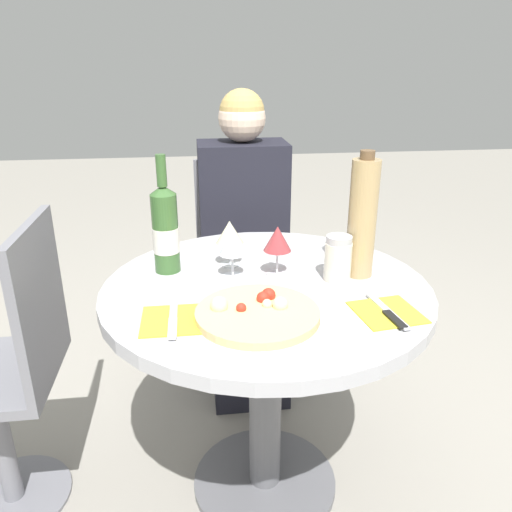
{
  "coord_description": "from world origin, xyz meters",
  "views": [
    {
      "loc": [
        -0.19,
        -1.23,
        1.29
      ],
      "look_at": [
        -0.03,
        -0.04,
        0.81
      ],
      "focal_mm": 35.0,
      "sensor_mm": 36.0,
      "label": 1
    }
  ],
  "objects_px": {
    "pizza_large": "(257,313)",
    "wine_bottle": "(165,229)",
    "dining_table": "(266,334)",
    "tall_carafe": "(362,218)",
    "chair_empty_side": "(10,378)",
    "seated_diner": "(246,262)",
    "chair_behind_diner": "(242,267)"
  },
  "relations": [
    {
      "from": "pizza_large",
      "to": "wine_bottle",
      "type": "distance_m",
      "value": 0.4
    },
    {
      "from": "dining_table",
      "to": "tall_carafe",
      "type": "height_order",
      "value": "tall_carafe"
    },
    {
      "from": "chair_empty_side",
      "to": "pizza_large",
      "type": "bearing_deg",
      "value": -108.22
    },
    {
      "from": "chair_empty_side",
      "to": "pizza_large",
      "type": "relative_size",
      "value": 3.01
    },
    {
      "from": "chair_empty_side",
      "to": "wine_bottle",
      "type": "height_order",
      "value": "wine_bottle"
    },
    {
      "from": "chair_empty_side",
      "to": "tall_carafe",
      "type": "bearing_deg",
      "value": -90.35
    },
    {
      "from": "seated_diner",
      "to": "pizza_large",
      "type": "bearing_deg",
      "value": 85.83
    },
    {
      "from": "seated_diner",
      "to": "wine_bottle",
      "type": "xyz_separation_m",
      "value": [
        -0.28,
        -0.48,
        0.31
      ]
    },
    {
      "from": "chair_empty_side",
      "to": "wine_bottle",
      "type": "relative_size",
      "value": 2.66
    },
    {
      "from": "pizza_large",
      "to": "wine_bottle",
      "type": "height_order",
      "value": "wine_bottle"
    },
    {
      "from": "dining_table",
      "to": "chair_empty_side",
      "type": "height_order",
      "value": "chair_empty_side"
    },
    {
      "from": "chair_behind_diner",
      "to": "chair_empty_side",
      "type": "distance_m",
      "value": 1.03
    },
    {
      "from": "pizza_large",
      "to": "tall_carafe",
      "type": "distance_m",
      "value": 0.42
    },
    {
      "from": "dining_table",
      "to": "chair_empty_side",
      "type": "xyz_separation_m",
      "value": [
        -0.73,
        0.04,
        -0.11
      ]
    },
    {
      "from": "dining_table",
      "to": "chair_empty_side",
      "type": "distance_m",
      "value": 0.74
    },
    {
      "from": "chair_behind_diner",
      "to": "pizza_large",
      "type": "height_order",
      "value": "chair_behind_diner"
    },
    {
      "from": "seated_diner",
      "to": "wine_bottle",
      "type": "height_order",
      "value": "seated_diner"
    },
    {
      "from": "chair_behind_diner",
      "to": "pizza_large",
      "type": "bearing_deg",
      "value": 86.47
    },
    {
      "from": "chair_empty_side",
      "to": "tall_carafe",
      "type": "distance_m",
      "value": 1.09
    },
    {
      "from": "dining_table",
      "to": "chair_behind_diner",
      "type": "relative_size",
      "value": 1.0
    },
    {
      "from": "dining_table",
      "to": "tall_carafe",
      "type": "relative_size",
      "value": 2.54
    },
    {
      "from": "chair_behind_diner",
      "to": "dining_table",
      "type": "bearing_deg",
      "value": 89.35
    },
    {
      "from": "chair_empty_side",
      "to": "dining_table",
      "type": "bearing_deg",
      "value": -93.29
    },
    {
      "from": "dining_table",
      "to": "tall_carafe",
      "type": "xyz_separation_m",
      "value": [
        0.27,
        0.04,
        0.33
      ]
    },
    {
      "from": "dining_table",
      "to": "tall_carafe",
      "type": "bearing_deg",
      "value": 7.5
    },
    {
      "from": "dining_table",
      "to": "wine_bottle",
      "type": "height_order",
      "value": "wine_bottle"
    },
    {
      "from": "chair_behind_diner",
      "to": "wine_bottle",
      "type": "bearing_deg",
      "value": 66.09
    },
    {
      "from": "pizza_large",
      "to": "wine_bottle",
      "type": "bearing_deg",
      "value": 125.02
    },
    {
      "from": "seated_diner",
      "to": "chair_empty_side",
      "type": "relative_size",
      "value": 1.33
    },
    {
      "from": "tall_carafe",
      "to": "chair_empty_side",
      "type": "bearing_deg",
      "value": 179.65
    },
    {
      "from": "pizza_large",
      "to": "tall_carafe",
      "type": "height_order",
      "value": "tall_carafe"
    },
    {
      "from": "dining_table",
      "to": "chair_behind_diner",
      "type": "height_order",
      "value": "chair_behind_diner"
    }
  ]
}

